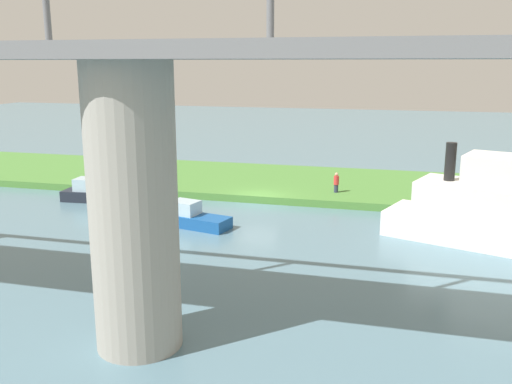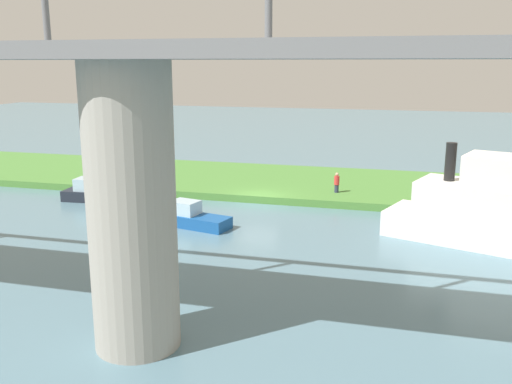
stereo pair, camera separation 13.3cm
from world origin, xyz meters
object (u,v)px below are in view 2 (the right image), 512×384
person_on_bank (337,182)px  mooring_post (138,179)px  houseboat_blue (494,210)px  motorboat_red (96,193)px  pontoon_yellow (192,217)px  bridge_pylon (132,210)px

person_on_bank → mooring_post: size_ratio=1.67×
houseboat_blue → motorboat_red: (24.90, -3.19, -1.36)m
pontoon_yellow → bridge_pylon: bearing=104.2°
person_on_bank → pontoon_yellow: person_on_bank is taller
person_on_bank → mooring_post: 14.45m
bridge_pylon → pontoon_yellow: 14.52m
houseboat_blue → motorboat_red: houseboat_blue is taller
motorboat_red → houseboat_blue: bearing=172.7°
person_on_bank → mooring_post: bearing=5.3°
bridge_pylon → person_on_bank: bridge_pylon is taller
bridge_pylon → houseboat_blue: bridge_pylon is taller
bridge_pylon → mooring_post: bearing=-63.2°
pontoon_yellow → motorboat_red: 9.48m
person_on_bank → houseboat_blue: houseboat_blue is taller
person_on_bank → houseboat_blue: (-9.01, 7.85, 0.71)m
person_on_bank → pontoon_yellow: size_ratio=0.30×
mooring_post → pontoon_yellow: bearing=134.1°
person_on_bank → motorboat_red: (15.89, 4.66, -0.64)m
motorboat_red → person_on_bank: bearing=-163.7°
person_on_bank → bridge_pylon: bearing=80.1°
mooring_post → pontoon_yellow: (-7.10, 7.33, -0.40)m
pontoon_yellow → houseboat_blue: bearing=-177.2°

